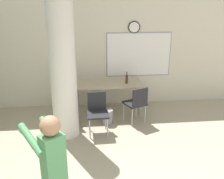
{
  "coord_description": "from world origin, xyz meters",
  "views": [
    {
      "loc": [
        -0.27,
        -1.34,
        2.69
      ],
      "look_at": [
        0.13,
        2.67,
        1.24
      ],
      "focal_mm": 40.0,
      "sensor_mm": 36.0,
      "label": 1
    }
  ],
  "objects": [
    {
      "name": "chair_table_right",
      "position": [
        0.81,
        3.82,
        0.51
      ],
      "size": [
        0.58,
        0.58,
        0.87
      ],
      "color": "#232328",
      "rests_on": "ground_plane"
    },
    {
      "name": "folding_table",
      "position": [
        0.22,
        4.49,
        0.71
      ],
      "size": [
        1.63,
        0.78,
        0.76
      ],
      "color": "tan",
      "rests_on": "ground_plane"
    },
    {
      "name": "chair_table_front",
      "position": [
        -0.1,
        3.45,
        0.51
      ],
      "size": [
        0.45,
        0.45,
        0.87
      ],
      "color": "#232328",
      "rests_on": "ground_plane"
    },
    {
      "name": "person_playing_front",
      "position": [
        -0.69,
        1.01,
        0.93
      ],
      "size": [
        0.58,
        0.63,
        1.58
      ],
      "color": "#514C47",
      "rests_on": "ground_plane"
    },
    {
      "name": "waste_bin",
      "position": [
        0.14,
        3.83,
        0.17
      ],
      "size": [
        0.26,
        0.26,
        0.33
      ],
      "color": "gray",
      "rests_on": "ground_plane"
    },
    {
      "name": "support_pillar",
      "position": [
        -0.75,
        3.43,
        1.4
      ],
      "size": [
        0.51,
        0.51,
        2.8
      ],
      "color": "silver",
      "rests_on": "ground_plane"
    },
    {
      "name": "bottle_on_table",
      "position": [
        0.67,
        4.42,
        0.87
      ],
      "size": [
        0.06,
        0.06,
        0.29
      ],
      "color": "#4C3319",
      "rests_on": "folding_table"
    },
    {
      "name": "wall_back",
      "position": [
        0.02,
        5.06,
        1.4
      ],
      "size": [
        8.0,
        0.15,
        2.8
      ],
      "color": "beige",
      "rests_on": "ground_plane"
    },
    {
      "name": "chair_table_left",
      "position": [
        -0.76,
        3.99,
        0.51
      ],
      "size": [
        0.46,
        0.46,
        0.87
      ],
      "color": "#232328",
      "rests_on": "ground_plane"
    }
  ]
}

